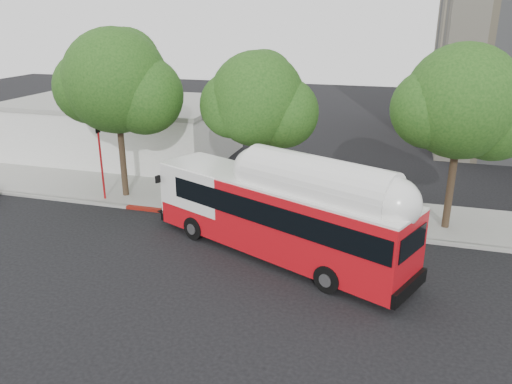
# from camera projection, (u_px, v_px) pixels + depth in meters

# --- Properties ---
(ground) EXTENTS (120.00, 120.00, 0.00)m
(ground) POSITION_uv_depth(u_px,v_px,m) (241.00, 257.00, 22.47)
(ground) COLOR black
(ground) RESTS_ON ground
(sidewalk) EXTENTS (60.00, 5.00, 0.15)m
(sidewalk) POSITION_uv_depth(u_px,v_px,m) (276.00, 205.00, 28.32)
(sidewalk) COLOR gray
(sidewalk) RESTS_ON ground
(curb_strip) EXTENTS (60.00, 0.30, 0.15)m
(curb_strip) POSITION_uv_depth(u_px,v_px,m) (264.00, 222.00, 25.97)
(curb_strip) COLOR gray
(curb_strip) RESTS_ON ground
(red_curb_segment) EXTENTS (10.00, 0.32, 0.16)m
(red_curb_segment) POSITION_uv_depth(u_px,v_px,m) (210.00, 216.00, 26.76)
(red_curb_segment) COLOR maroon
(red_curb_segment) RESTS_ON ground
(street_tree_left) EXTENTS (6.67, 5.80, 9.74)m
(street_tree_left) POSITION_uv_depth(u_px,v_px,m) (124.00, 85.00, 27.53)
(street_tree_left) COLOR #2D2116
(street_tree_left) RESTS_ON ground
(street_tree_mid) EXTENTS (5.75, 5.00, 8.62)m
(street_tree_mid) POSITION_uv_depth(u_px,v_px,m) (265.00, 103.00, 26.12)
(street_tree_mid) COLOR #2D2116
(street_tree_mid) RESTS_ON ground
(street_tree_right) EXTENTS (6.21, 5.40, 9.18)m
(street_tree_right) POSITION_uv_depth(u_px,v_px,m) (471.00, 107.00, 23.17)
(street_tree_right) COLOR #2D2116
(street_tree_right) RESTS_ON ground
(low_commercial_bldg) EXTENTS (16.20, 10.20, 4.25)m
(low_commercial_bldg) POSITION_uv_depth(u_px,v_px,m) (123.00, 128.00, 38.11)
(low_commercial_bldg) COLOR silver
(low_commercial_bldg) RESTS_ON ground
(transit_bus) EXTENTS (13.23, 7.58, 3.98)m
(transit_bus) POSITION_uv_depth(u_px,v_px,m) (278.00, 217.00, 21.99)
(transit_bus) COLOR red
(transit_bus) RESTS_ON ground
(signal_pole) EXTENTS (0.12, 0.41, 4.30)m
(signal_pole) POSITION_uv_depth(u_px,v_px,m) (101.00, 165.00, 28.48)
(signal_pole) COLOR red
(signal_pole) RESTS_ON ground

